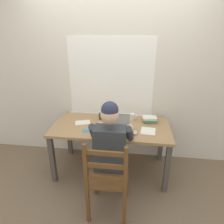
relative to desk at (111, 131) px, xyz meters
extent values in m
plane|color=brown|center=(0.00, 0.00, -0.63)|extent=(8.00, 8.00, 0.00)
cube|color=silver|center=(0.00, 0.46, 0.67)|extent=(6.00, 0.04, 2.60)
cube|color=white|center=(-0.06, 0.44, 0.64)|extent=(1.24, 0.01, 1.12)
cube|color=beige|center=(-0.06, 0.43, 0.06)|extent=(1.30, 0.06, 0.04)
cube|color=#9E7A51|center=(0.00, 0.00, 0.07)|extent=(1.56, 0.76, 0.03)
cube|color=#4C4742|center=(-0.73, -0.33, -0.29)|extent=(0.06, 0.06, 0.68)
cube|color=#4C4742|center=(0.73, -0.33, -0.29)|extent=(0.06, 0.06, 0.68)
cube|color=#4C4742|center=(-0.73, 0.33, -0.29)|extent=(0.06, 0.06, 0.68)
cube|color=#4C4742|center=(0.73, 0.33, -0.29)|extent=(0.06, 0.06, 0.68)
cube|color=#33383D|center=(0.06, -0.56, 0.09)|extent=(0.34, 0.20, 0.50)
sphere|color=#DBB293|center=(0.06, -0.56, 0.49)|extent=(0.19, 0.19, 0.19)
sphere|color=#282D47|center=(0.06, -0.56, 0.54)|extent=(0.17, 0.17, 0.17)
cube|color=#282D47|center=(0.06, -0.48, 0.52)|extent=(0.13, 0.10, 0.01)
cylinder|color=#38383D|center=(-0.03, -0.36, -0.16)|extent=(0.13, 0.40, 0.13)
cylinder|color=#38383D|center=(0.15, -0.36, -0.16)|extent=(0.13, 0.40, 0.13)
cylinder|color=#38383D|center=(-0.03, -0.16, -0.40)|extent=(0.10, 0.10, 0.47)
cylinder|color=#38383D|center=(0.15, -0.16, -0.40)|extent=(0.10, 0.10, 0.47)
cylinder|color=#33383D|center=(-0.14, -0.47, 0.24)|extent=(0.10, 0.24, 0.25)
cylinder|color=#DBB293|center=(-0.14, -0.24, 0.14)|extent=(0.07, 0.28, 0.07)
sphere|color=#DBB293|center=(-0.13, -0.10, 0.14)|extent=(0.08, 0.08, 0.08)
cylinder|color=#33383D|center=(0.26, -0.47, 0.24)|extent=(0.10, 0.24, 0.25)
cylinder|color=#DBB293|center=(0.26, -0.24, 0.14)|extent=(0.07, 0.28, 0.07)
sphere|color=#DBB293|center=(0.25, -0.10, 0.14)|extent=(0.08, 0.08, 0.08)
cube|color=brown|center=(0.06, -0.68, -0.17)|extent=(0.42, 0.42, 0.02)
cube|color=brown|center=(0.25, -0.49, -0.41)|extent=(0.04, 0.04, 0.45)
cube|color=brown|center=(-0.13, -0.49, -0.41)|extent=(0.04, 0.04, 0.45)
cube|color=brown|center=(0.25, -0.87, -0.41)|extent=(0.04, 0.04, 0.45)
cube|color=brown|center=(-0.13, -0.87, -0.41)|extent=(0.04, 0.04, 0.45)
cube|color=brown|center=(0.25, -0.87, 0.08)|extent=(0.04, 0.04, 0.48)
cube|color=brown|center=(-0.13, -0.87, 0.08)|extent=(0.04, 0.04, 0.48)
cube|color=brown|center=(0.06, -0.87, -0.04)|extent=(0.36, 0.02, 0.04)
cube|color=brown|center=(0.06, -0.87, 0.10)|extent=(0.36, 0.02, 0.04)
cube|color=brown|center=(0.06, -0.87, 0.24)|extent=(0.36, 0.02, 0.04)
cube|color=#ADAFB2|center=(0.09, -0.22, 0.09)|extent=(0.33, 0.23, 0.02)
cube|color=silver|center=(0.09, -0.22, 0.10)|extent=(0.29, 0.17, 0.00)
cube|color=#ADAFB2|center=(0.09, -0.09, 0.21)|extent=(0.33, 0.05, 0.22)
cube|color=#99A8B2|center=(0.09, -0.09, 0.21)|extent=(0.29, 0.04, 0.19)
ellipsoid|color=#ADAFB2|center=(0.32, -0.19, 0.10)|extent=(0.06, 0.10, 0.03)
cylinder|color=silver|center=(0.27, 0.22, 0.14)|extent=(0.07, 0.07, 0.10)
torus|color=silver|center=(0.32, 0.22, 0.14)|extent=(0.05, 0.01, 0.05)
cylinder|color=#38281E|center=(-0.17, 0.20, 0.13)|extent=(0.07, 0.07, 0.09)
torus|color=#38281E|center=(-0.12, 0.20, 0.13)|extent=(0.05, 0.01, 0.05)
cube|color=gray|center=(0.53, 0.19, 0.10)|extent=(0.15, 0.12, 0.02)
cube|color=#38844C|center=(0.52, 0.19, 0.12)|extent=(0.19, 0.17, 0.03)
cube|color=white|center=(0.52, 0.18, 0.15)|extent=(0.20, 0.13, 0.03)
cube|color=silver|center=(-0.40, 0.04, 0.09)|extent=(0.24, 0.20, 0.01)
cube|color=white|center=(0.49, -0.10, 0.09)|extent=(0.20, 0.22, 0.01)
cube|color=teal|center=(-0.28, -0.19, 0.09)|extent=(0.14, 0.11, 0.00)
camera|label=1|loc=(0.31, -2.32, 1.24)|focal=31.07mm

